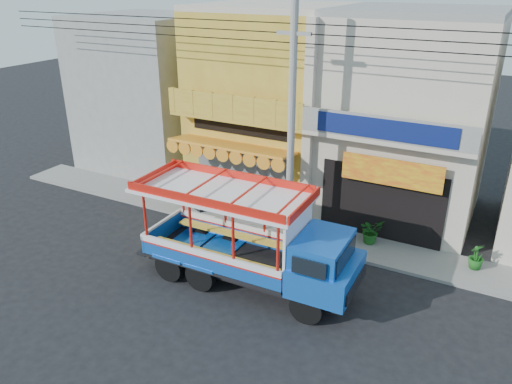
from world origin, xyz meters
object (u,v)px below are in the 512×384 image
potted_plant_c (477,256)px  songthaew_truck (262,244)px  green_sign (199,199)px  potted_plant_a (371,231)px  utility_pole (296,112)px

potted_plant_c → songthaew_truck: bearing=-33.7°
green_sign → potted_plant_a: bearing=4.6°
utility_pole → songthaew_truck: (0.41, -3.28, -3.40)m
utility_pole → potted_plant_c: bearing=8.9°
green_sign → potted_plant_a: 7.28m
potted_plant_a → potted_plant_c: bearing=-53.4°
potted_plant_a → songthaew_truck: bearing=-169.9°
utility_pole → songthaew_truck: bearing=-82.8°
utility_pole → songthaew_truck: 4.74m
songthaew_truck → potted_plant_c: size_ratio=7.93×
potted_plant_c → utility_pole: bearing=-60.4°
potted_plant_a → potted_plant_c: 3.68m
potted_plant_a → potted_plant_c: potted_plant_a is taller
songthaew_truck → utility_pole: bearing=97.2°
utility_pole → green_sign: utility_pole is taller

